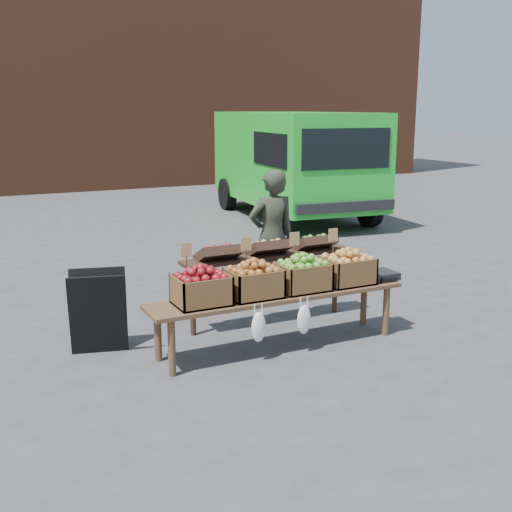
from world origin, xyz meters
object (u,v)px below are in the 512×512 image
display_bench (278,320)px  weighing_scale (380,275)px  back_table (268,278)px  crate_golden_apples (201,290)px  crate_red_apples (302,277)px  delivery_van (293,166)px  vendor (272,236)px  chalkboard_sign (98,312)px  crate_green_apples (347,271)px  crate_russet_pears (254,283)px

display_bench → weighing_scale: weighing_scale is taller
back_table → crate_golden_apples: size_ratio=4.20×
display_bench → crate_red_apples: bearing=0.0°
crate_golden_apples → crate_red_apples: bearing=0.0°
delivery_van → crate_golden_apples: (-4.90, -6.83, -0.43)m
vendor → back_table: bearing=62.9°
vendor → chalkboard_sign: vendor is taller
delivery_van → crate_red_apples: (-3.80, -6.83, -0.43)m
vendor → display_bench: size_ratio=0.62×
crate_green_apples → crate_golden_apples: bearing=180.0°
delivery_van → crate_green_apples: size_ratio=10.19×
delivery_van → display_bench: delivery_van is taller
delivery_van → crate_green_apples: 7.58m
chalkboard_sign → crate_red_apples: size_ratio=1.68×
chalkboard_sign → display_bench: bearing=-8.0°
crate_russet_pears → crate_red_apples: same height
back_table → display_bench: size_ratio=0.78×
crate_russet_pears → weighing_scale: 1.53m
crate_green_apples → weighing_scale: crate_green_apples is taller
crate_russet_pears → back_table: bearing=53.5°
display_bench → weighing_scale: size_ratio=7.94×
crate_russet_pears → crate_green_apples: bearing=0.0°
vendor → crate_golden_apples: vendor is taller
crate_golden_apples → display_bench: bearing=0.0°
vendor → crate_russet_pears: 1.74m
crate_red_apples → display_bench: bearing=180.0°
vendor → display_bench: bearing=68.2°
crate_green_apples → back_table: bearing=128.2°
crate_red_apples → crate_green_apples: 0.55m
display_bench → weighing_scale: bearing=0.0°
delivery_van → crate_green_apples: bearing=-109.5°
display_bench → crate_red_apples: 0.51m
crate_golden_apples → weighing_scale: size_ratio=1.47×
back_table → weighing_scale: bearing=-36.0°
vendor → weighing_scale: (0.56, -1.44, -0.22)m
delivery_van → crate_russet_pears: bearing=-116.5°
chalkboard_sign → crate_golden_apples: size_ratio=1.68×
crate_russet_pears → crate_green_apples: same height
vendor → delivery_van: bearing=-118.5°
display_bench → crate_golden_apples: bearing=180.0°
crate_golden_apples → weighing_scale: 2.08m
weighing_scale → delivery_van: bearing=67.5°
crate_red_apples → delivery_van: bearing=60.9°
crate_golden_apples → delivery_van: bearing=54.3°
display_bench → crate_russet_pears: bearing=180.0°
crate_russet_pears → vendor: bearing=56.3°
vendor → crate_russet_pears: bearing=59.9°
delivery_van → vendor: 6.37m
crate_russet_pears → weighing_scale: size_ratio=1.47×
crate_golden_apples → crate_russet_pears: size_ratio=1.00×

